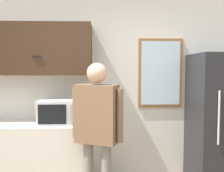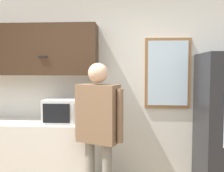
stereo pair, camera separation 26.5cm
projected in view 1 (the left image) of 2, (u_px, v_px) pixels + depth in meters
name	position (u px, v px, depth m)	size (l,w,h in m)	color
back_wall	(100.00, 88.00, 3.58)	(6.00, 0.06, 2.70)	silver
counter	(12.00, 158.00, 3.26)	(2.09, 0.62, 0.92)	silver
upper_cabinets	(12.00, 49.00, 3.29)	(2.09, 0.38, 0.68)	#3D2819
microwave	(58.00, 112.00, 3.18)	(0.48, 0.38, 0.31)	white
person	(97.00, 121.00, 2.79)	(0.57, 0.38, 1.68)	gray
refrigerator	(221.00, 123.00, 3.28)	(0.74, 0.73, 1.81)	#232326
window	(160.00, 73.00, 3.55)	(0.63, 0.05, 0.98)	olive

